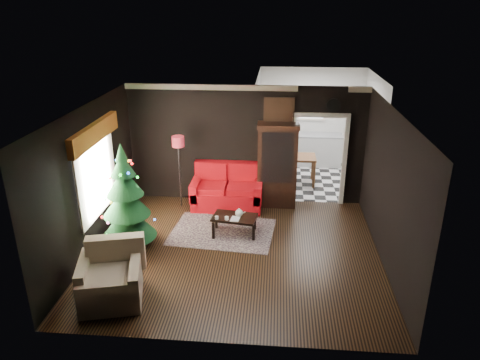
# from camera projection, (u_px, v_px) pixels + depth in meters

# --- Properties ---
(floor) EXTENTS (5.50, 5.50, 0.00)m
(floor) POSITION_uv_depth(u_px,v_px,m) (236.00, 252.00, 8.73)
(floor) COLOR black
(floor) RESTS_ON ground
(ceiling) EXTENTS (5.50, 5.50, 0.00)m
(ceiling) POSITION_uv_depth(u_px,v_px,m) (236.00, 110.00, 7.69)
(ceiling) COLOR white
(ceiling) RESTS_ON ground
(wall_back) EXTENTS (5.50, 0.00, 5.50)m
(wall_back) POSITION_uv_depth(u_px,v_px,m) (246.00, 145.00, 10.52)
(wall_back) COLOR black
(wall_back) RESTS_ON ground
(wall_front) EXTENTS (5.50, 0.00, 5.50)m
(wall_front) POSITION_uv_depth(u_px,v_px,m) (218.00, 258.00, 5.89)
(wall_front) COLOR black
(wall_front) RESTS_ON ground
(wall_left) EXTENTS (0.00, 5.50, 5.50)m
(wall_left) POSITION_uv_depth(u_px,v_px,m) (90.00, 181.00, 8.42)
(wall_left) COLOR black
(wall_left) RESTS_ON ground
(wall_right) EXTENTS (0.00, 5.50, 5.50)m
(wall_right) POSITION_uv_depth(u_px,v_px,m) (390.00, 190.00, 7.99)
(wall_right) COLOR black
(wall_right) RESTS_ON ground
(doorway) EXTENTS (1.10, 0.10, 2.10)m
(doorway) POSITION_uv_depth(u_px,v_px,m) (318.00, 161.00, 10.52)
(doorway) COLOR #F2E6CF
(doorway) RESTS_ON ground
(left_window) EXTENTS (0.05, 1.60, 1.40)m
(left_window) POSITION_uv_depth(u_px,v_px,m) (96.00, 175.00, 8.59)
(left_window) COLOR white
(left_window) RESTS_ON wall_left
(valance) EXTENTS (0.12, 2.10, 0.35)m
(valance) POSITION_uv_depth(u_px,v_px,m) (95.00, 133.00, 8.28)
(valance) COLOR brown
(valance) RESTS_ON wall_left
(kitchen_floor) EXTENTS (3.00, 3.00, 0.00)m
(kitchen_floor) POSITION_uv_depth(u_px,v_px,m) (311.00, 179.00, 12.29)
(kitchen_floor) COLOR white
(kitchen_floor) RESTS_ON ground
(kitchen_window) EXTENTS (0.70, 0.06, 0.70)m
(kitchen_window) POSITION_uv_depth(u_px,v_px,m) (312.00, 106.00, 13.01)
(kitchen_window) COLOR white
(kitchen_window) RESTS_ON ground
(rug) EXTENTS (2.24, 1.73, 0.01)m
(rug) POSITION_uv_depth(u_px,v_px,m) (222.00, 232.00, 9.48)
(rug) COLOR #453741
(rug) RESTS_ON ground
(loveseat) EXTENTS (1.70, 0.90, 1.00)m
(loveseat) POSITION_uv_depth(u_px,v_px,m) (227.00, 187.00, 10.47)
(loveseat) COLOR maroon
(loveseat) RESTS_ON ground
(curio_cabinet) EXTENTS (0.90, 0.45, 1.90)m
(curio_cabinet) POSITION_uv_depth(u_px,v_px,m) (277.00, 167.00, 10.42)
(curio_cabinet) COLOR black
(curio_cabinet) RESTS_ON ground
(floor_lamp) EXTENTS (0.31, 0.31, 1.79)m
(floor_lamp) POSITION_uv_depth(u_px,v_px,m) (180.00, 174.00, 10.35)
(floor_lamp) COLOR #272223
(floor_lamp) RESTS_ON ground
(christmas_tree) EXTENTS (1.07, 1.07, 2.04)m
(christmas_tree) POSITION_uv_depth(u_px,v_px,m) (126.00, 198.00, 8.53)
(christmas_tree) COLOR black
(christmas_tree) RESTS_ON ground
(armchair) EXTENTS (1.20, 1.20, 1.02)m
(armchair) POSITION_uv_depth(u_px,v_px,m) (110.00, 276.00, 7.17)
(armchair) COLOR tan
(armchair) RESTS_ON ground
(coffee_table) EXTENTS (0.96, 0.66, 0.40)m
(coffee_table) POSITION_uv_depth(u_px,v_px,m) (235.00, 225.00, 9.32)
(coffee_table) COLOR black
(coffee_table) RESTS_ON rug
(teapot) EXTENTS (0.20, 0.20, 0.17)m
(teapot) POSITION_uv_depth(u_px,v_px,m) (239.00, 213.00, 9.21)
(teapot) COLOR white
(teapot) RESTS_ON coffee_table
(cup_a) EXTENTS (0.09, 0.09, 0.06)m
(cup_a) POSITION_uv_depth(u_px,v_px,m) (217.00, 218.00, 9.12)
(cup_a) COLOR silver
(cup_a) RESTS_ON coffee_table
(cup_b) EXTENTS (0.10, 0.10, 0.07)m
(cup_b) POSITION_uv_depth(u_px,v_px,m) (227.00, 218.00, 9.09)
(cup_b) COLOR white
(cup_b) RESTS_ON coffee_table
(book) EXTENTS (0.17, 0.04, 0.24)m
(book) POSITION_uv_depth(u_px,v_px,m) (231.00, 214.00, 9.09)
(book) COLOR tan
(book) RESTS_ON coffee_table
(wall_clock) EXTENTS (0.32, 0.32, 0.06)m
(wall_clock) POSITION_uv_depth(u_px,v_px,m) (333.00, 105.00, 9.96)
(wall_clock) COLOR white
(wall_clock) RESTS_ON wall_back
(painting) EXTENTS (0.62, 0.05, 0.52)m
(painting) POSITION_uv_depth(u_px,v_px,m) (279.00, 110.00, 10.10)
(painting) COLOR #A16B39
(painting) RESTS_ON wall_back
(kitchen_counter) EXTENTS (1.80, 0.60, 0.90)m
(kitchen_counter) POSITION_uv_depth(u_px,v_px,m) (310.00, 150.00, 13.24)
(kitchen_counter) COLOR silver
(kitchen_counter) RESTS_ON ground
(kitchen_table) EXTENTS (0.70, 0.70, 0.75)m
(kitchen_table) POSITION_uv_depth(u_px,v_px,m) (302.00, 170.00, 11.90)
(kitchen_table) COLOR #543524
(kitchen_table) RESTS_ON ground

